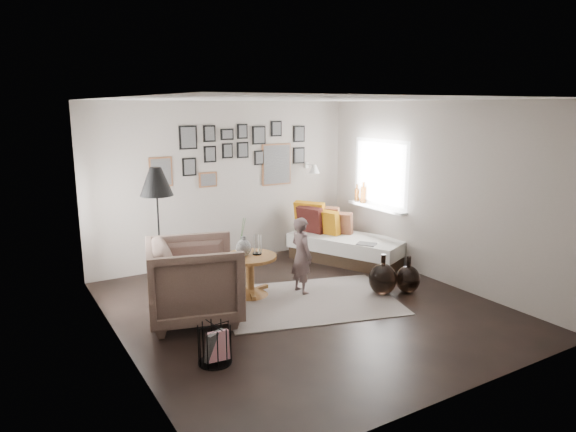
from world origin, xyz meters
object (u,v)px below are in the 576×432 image
demijohn_large (383,279)px  child (301,256)px  floor_lamp (156,187)px  demijohn_small (408,279)px  vase (244,245)px  magazine_basket (215,344)px  armchair (195,281)px  daybed (344,243)px  pedestal_table (250,277)px

demijohn_large → child: size_ratio=0.54×
floor_lamp → demijohn_small: (3.02, -1.36, -1.34)m
demijohn_small → child: 1.50m
vase → floor_lamp: size_ratio=0.29×
magazine_basket → child: bearing=34.3°
armchair → demijohn_small: 2.92m
floor_lamp → magazine_basket: bearing=-91.2°
vase → demijohn_small: size_ratio=0.99×
armchair → child: bearing=-70.8°
magazine_basket → demijohn_large: bearing=12.4°
floor_lamp → child: bearing=-19.0°
vase → child: size_ratio=0.48×
demijohn_large → vase: bearing=151.0°
daybed → magazine_basket: daybed is taller
vase → armchair: bearing=-154.8°
demijohn_small → pedestal_table: bearing=152.1°
pedestal_table → demijohn_small: 2.16m
magazine_basket → demijohn_small: bearing=8.8°
magazine_basket → demijohn_small: demijohn_small is taller
pedestal_table → daybed: 2.18m
armchair → pedestal_table: bearing=-52.8°
armchair → demijohn_large: armchair is taller
pedestal_table → floor_lamp: (-1.11, 0.35, 1.27)m
vase → magazine_basket: (-1.07, -1.51, -0.52)m
vase → daybed: 2.29m
pedestal_table → child: size_ratio=0.68×
vase → demijohn_small: vase is taller
daybed → floor_lamp: (-3.19, -0.32, 1.24)m
armchair → magazine_basket: 1.17m
magazine_basket → demijohn_large: (2.71, 0.60, 0.02)m
magazine_basket → vase: bearing=54.7°
vase → armchair: size_ratio=0.48×
vase → magazine_basket: 1.92m
demijohn_large → daybed: bearing=71.7°
demijohn_small → daybed: bearing=84.3°
pedestal_table → child: (0.65, -0.26, 0.27)m
pedestal_table → magazine_basket: 1.88m
demijohn_large → armchair: bearing=168.3°
pedestal_table → magazine_basket: pedestal_table is taller
daybed → magazine_basket: size_ratio=5.08×
armchair → floor_lamp: floor_lamp is taller
pedestal_table → daybed: daybed is taller
armchair → demijohn_large: 2.55m
daybed → demijohn_small: bearing=-120.0°
daybed → magazine_basket: 3.88m
pedestal_table → daybed: (2.08, 0.67, 0.03)m
armchair → floor_lamp: 1.28m
armchair → demijohn_small: size_ratio=2.08×
demijohn_large → demijohn_small: bearing=-18.9°
magazine_basket → demijohn_large: demijohn_large is taller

